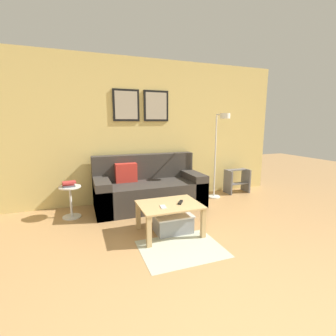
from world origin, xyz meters
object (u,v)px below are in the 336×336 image
step_stool (237,180)px  cell_phone (163,207)px  coffee_table (169,209)px  side_table (71,199)px  couch (148,189)px  remote_control (181,202)px  book_stack (69,184)px  storage_bin (173,223)px  floor_lamp (220,144)px

step_stool → cell_phone: bearing=-146.8°
coffee_table → side_table: (-1.22, 1.03, -0.03)m
couch → remote_control: (0.11, -1.15, 0.11)m
coffee_table → step_stool: (1.99, 1.29, -0.06)m
couch → coffee_table: bearing=-92.0°
side_table → book_stack: book_stack is taller
storage_bin → couch: bearing=90.9°
storage_bin → remote_control: (0.09, -0.04, 0.29)m
couch → coffee_table: (-0.04, -1.13, 0.02)m
couch → side_table: (-1.26, -0.10, -0.01)m
coffee_table → side_table: bearing=139.6°
couch → floor_lamp: floor_lamp is taller
step_stool → couch: bearing=-175.3°
couch → storage_bin: size_ratio=3.68×
storage_bin → floor_lamp: bearing=37.4°
storage_bin → step_stool: 2.32m
floor_lamp → book_stack: size_ratio=7.66×
couch → cell_phone: (-0.16, -1.22, 0.10)m
side_table → remote_control: side_table is taller
floor_lamp → remote_control: floor_lamp is taller
storage_bin → step_stool: bearing=33.3°
couch → book_stack: (-1.27, -0.09, 0.22)m
coffee_table → remote_control: (0.15, -0.02, 0.09)m
storage_bin → side_table: side_table is taller
cell_phone → coffee_table: bearing=46.5°
coffee_table → book_stack: (-1.23, 1.04, 0.20)m
remote_control → cell_phone: bearing=-131.5°
book_stack → remote_control: 1.74m
couch → step_stool: couch is taller
couch → cell_phone: bearing=-97.3°
book_stack → step_stool: book_stack is taller
floor_lamp → remote_control: (-1.23, -1.05, -0.63)m
side_table → coffee_table: bearing=-40.4°
coffee_table → book_stack: size_ratio=3.77×
book_stack → coffee_table: bearing=-40.2°
coffee_table → remote_control: 0.17m
coffee_table → cell_phone: size_ratio=5.60×
book_stack → floor_lamp: bearing=-0.2°
storage_bin → step_stool: size_ratio=1.03×
side_table → remote_control: bearing=-37.7°
storage_bin → book_stack: bearing=141.7°
coffee_table → cell_phone: cell_phone is taller
side_table → book_stack: (-0.01, 0.00, 0.23)m
cell_phone → side_table: bearing=143.6°
storage_bin → side_table: (-1.27, 1.01, 0.17)m
book_stack → step_stool: bearing=4.5°
floor_lamp → step_stool: size_ratio=3.30×
cell_phone → step_stool: step_stool is taller
couch → coffee_table: 1.13m
floor_lamp → side_table: bearing=179.9°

